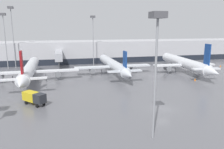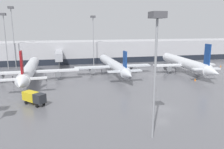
{
  "view_description": "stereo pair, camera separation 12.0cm",
  "coord_description": "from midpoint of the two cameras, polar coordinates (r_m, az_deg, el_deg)",
  "views": [
    {
      "loc": [
        -17.84,
        -35.09,
        14.84
      ],
      "look_at": [
        -5.49,
        18.3,
        3.0
      ],
      "focal_mm": 35.0,
      "sensor_mm": 36.0,
      "label": 1
    },
    {
      "loc": [
        -17.73,
        -35.12,
        14.84
      ],
      "look_at": [
        -5.49,
        18.3,
        3.0
      ],
      "focal_mm": 35.0,
      "sensor_mm": 36.0,
      "label": 2
    }
  ],
  "objects": [
    {
      "name": "apron_light_mast_1",
      "position": [
        86.24,
        -5.04,
        12.31
      ],
      "size": [
        1.8,
        1.8,
        19.25
      ],
      "color": "gray",
      "rests_on": "ground_plane"
    },
    {
      "name": "parked_jet_2",
      "position": [
        64.95,
        -20.83,
        1.14
      ],
      "size": [
        27.25,
        37.94,
        9.91
      ],
      "rotation": [
        0.0,
        0.0,
        1.6
      ],
      "color": "silver",
      "rests_on": "ground_plane"
    },
    {
      "name": "parked_jet_0",
      "position": [
        70.79,
        0.25,
        2.53
      ],
      "size": [
        24.97,
        36.81,
        8.73
      ],
      "rotation": [
        0.0,
        0.0,
        1.59
      ],
      "color": "silver",
      "rests_on": "ground_plane"
    },
    {
      "name": "service_truck_1",
      "position": [
        45.39,
        -19.74,
        -5.59
      ],
      "size": [
        4.88,
        4.98,
        2.46
      ],
      "rotation": [
        0.0,
        0.0,
        5.48
      ],
      "color": "gold",
      "rests_on": "ground_plane"
    },
    {
      "name": "terminal_building",
      "position": [
        99.18,
        -2.69,
        6.19
      ],
      "size": [
        160.0,
        28.68,
        9.0
      ],
      "color": "#B2B2B7",
      "rests_on": "ground_plane"
    },
    {
      "name": "apron_light_mast_2",
      "position": [
        28.14,
        11.53,
        8.94
      ],
      "size": [
        1.8,
        1.8,
        16.74
      ],
      "color": "gray",
      "rests_on": "ground_plane"
    },
    {
      "name": "parked_jet_1",
      "position": [
        76.63,
        18.33,
        2.87
      ],
      "size": [
        20.83,
        37.43,
        10.47
      ],
      "rotation": [
        0.0,
        0.0,
        1.5
      ],
      "color": "silver",
      "rests_on": "ground_plane"
    },
    {
      "name": "traffic_cone_0",
      "position": [
        93.91,
        26.44,
        2.03
      ],
      "size": [
        0.49,
        0.49,
        0.7
      ],
      "color": "orange",
      "rests_on": "ground_plane"
    },
    {
      "name": "traffic_cone_3",
      "position": [
        66.47,
        20.83,
        -1.21
      ],
      "size": [
        0.46,
        0.46,
        0.71
      ],
      "color": "orange",
      "rests_on": "ground_plane"
    },
    {
      "name": "ground_plane",
      "position": [
        42.06,
        13.09,
        -8.8
      ],
      "size": [
        320.0,
        320.0,
        0.0
      ],
      "primitive_type": "plane",
      "color": "slate"
    },
    {
      "name": "apron_light_mast_5",
      "position": [
        88.54,
        -24.78,
        12.54
      ],
      "size": [
        1.8,
        1.8,
        22.19
      ],
      "color": "gray",
      "rests_on": "ground_plane"
    },
    {
      "name": "apron_light_mast_4",
      "position": [
        87.22,
        -26.45,
        11.34
      ],
      "size": [
        1.8,
        1.8,
        19.76
      ],
      "color": "gray",
      "rests_on": "ground_plane"
    }
  ]
}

